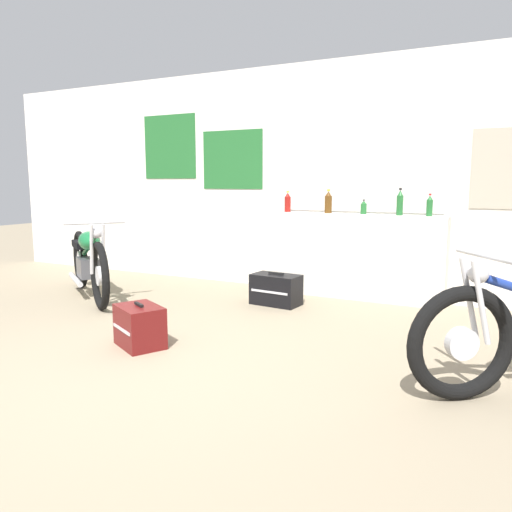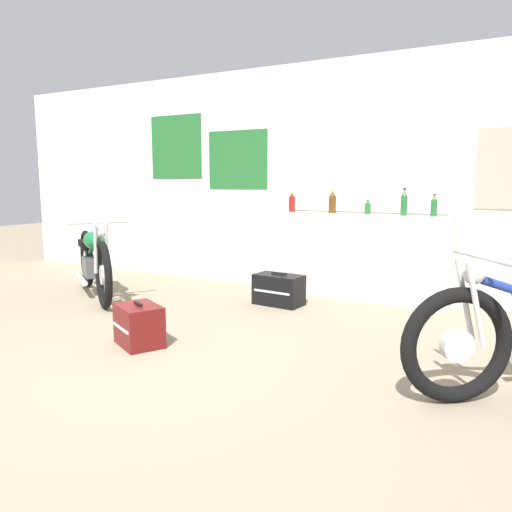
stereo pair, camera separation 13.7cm
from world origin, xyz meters
The scene contains 11 objects.
ground_plane centered at (0.00, 0.00, 0.00)m, with size 24.00×24.00×0.00m, color gray.
wall_back centered at (0.02, 3.33, 1.40)m, with size 10.00×0.07×2.80m.
sill_counter centered at (0.73, 3.15, 0.50)m, with size 2.02×0.28×1.00m.
bottle_leftmost centered at (-0.15, 3.13, 1.11)m, with size 0.08×0.08×0.26m.
bottle_left_center centered at (0.38, 3.12, 1.12)m, with size 0.09×0.09×0.28m.
bottle_center centered at (0.80, 3.14, 1.07)m, with size 0.07×0.07×0.17m.
bottle_right_center centered at (1.21, 3.11, 1.13)m, with size 0.07×0.07×0.30m.
bottle_rightmost centered at (1.53, 3.11, 1.11)m, with size 0.07×0.07×0.24m.
motorcycle_green centered at (-2.10, 1.73, 0.44)m, with size 1.72×1.24×0.95m.
hard_case_darkred centered at (-0.39, 0.59, 0.17)m, with size 0.52×0.47×0.37m.
hard_case_black centered at (0.03, 2.42, 0.17)m, with size 0.56×0.35×0.37m.
Camera 1 is at (2.31, -2.56, 1.37)m, focal length 35.00 mm.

